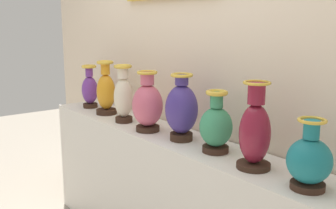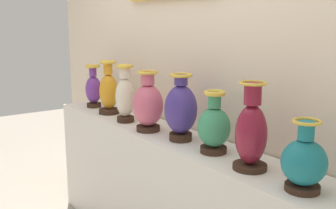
# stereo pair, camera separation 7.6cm
# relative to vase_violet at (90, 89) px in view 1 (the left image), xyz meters

# --- Properties ---
(display_shelf) EXTENTS (2.47, 0.36, 0.87)m
(display_shelf) POSITION_rel_vase_violet_xyz_m (0.98, 0.02, -0.59)
(display_shelf) COLOR silver
(display_shelf) RESTS_ON ground_plane
(back_wall) EXTENTS (3.95, 0.14, 2.77)m
(back_wall) POSITION_rel_vase_violet_xyz_m (0.98, 0.26, 0.38)
(back_wall) COLOR beige
(back_wall) RESTS_ON ground_plane
(vase_violet) EXTENTS (0.12, 0.12, 0.34)m
(vase_violet) POSITION_rel_vase_violet_xyz_m (0.00, 0.00, 0.00)
(vase_violet) COLOR #382319
(vase_violet) RESTS_ON display_shelf
(vase_amber) EXTENTS (0.15, 0.15, 0.39)m
(vase_amber) POSITION_rel_vase_violet_xyz_m (0.28, -0.01, 0.02)
(vase_amber) COLOR #382319
(vase_amber) RESTS_ON display_shelf
(vase_ivory) EXTENTS (0.13, 0.13, 0.39)m
(vase_ivory) POSITION_rel_vase_violet_xyz_m (0.57, -0.03, 0.03)
(vase_ivory) COLOR #382319
(vase_ivory) RESTS_ON display_shelf
(vase_rose) EXTENTS (0.19, 0.19, 0.37)m
(vase_rose) POSITION_rel_vase_violet_xyz_m (0.85, -0.04, 0.02)
(vase_rose) COLOR #382319
(vase_rose) RESTS_ON display_shelf
(vase_indigo) EXTENTS (0.19, 0.19, 0.38)m
(vase_indigo) POSITION_rel_vase_violet_xyz_m (1.13, 0.00, 0.03)
(vase_indigo) COLOR #382319
(vase_indigo) RESTS_ON display_shelf
(vase_jade) EXTENTS (0.17, 0.17, 0.33)m
(vase_jade) POSITION_rel_vase_violet_xyz_m (1.41, 0.01, -0.01)
(vase_jade) COLOR #382319
(vase_jade) RESTS_ON display_shelf
(vase_burgundy) EXTENTS (0.16, 0.16, 0.41)m
(vase_burgundy) POSITION_rel_vase_violet_xyz_m (1.68, -0.02, 0.02)
(vase_burgundy) COLOR #382319
(vase_burgundy) RESTS_ON display_shelf
(vase_teal) EXTENTS (0.18, 0.18, 0.29)m
(vase_teal) POSITION_rel_vase_violet_xyz_m (1.97, -0.02, -0.03)
(vase_teal) COLOR #382319
(vase_teal) RESTS_ON display_shelf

